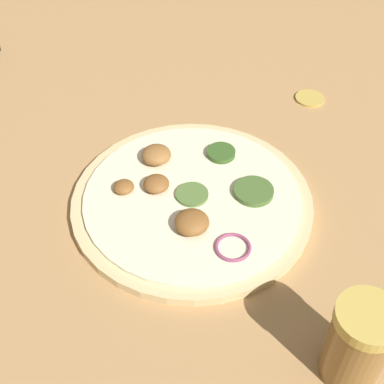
% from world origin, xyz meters
% --- Properties ---
extents(ground_plane, '(3.00, 3.00, 0.00)m').
position_xyz_m(ground_plane, '(0.00, 0.00, 0.00)').
color(ground_plane, tan).
extents(pizza, '(0.28, 0.28, 0.03)m').
position_xyz_m(pizza, '(0.00, -0.00, 0.01)').
color(pizza, beige).
rests_on(pizza, ground_plane).
extents(spice_jar, '(0.05, 0.05, 0.09)m').
position_xyz_m(spice_jar, '(-0.24, 0.05, 0.05)').
color(spice_jar, olive).
rests_on(spice_jar, ground_plane).
extents(loose_cap, '(0.04, 0.04, 0.01)m').
position_xyz_m(loose_cap, '(0.02, -0.27, 0.00)').
color(loose_cap, gold).
rests_on(loose_cap, ground_plane).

